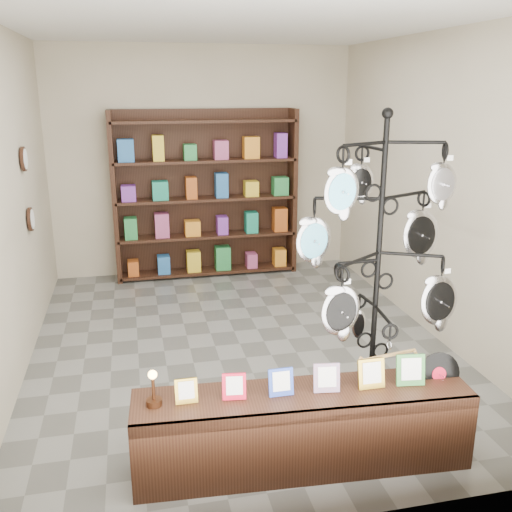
# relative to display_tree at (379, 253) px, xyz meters

# --- Properties ---
(ground) EXTENTS (5.00, 5.00, 0.00)m
(ground) POSITION_rel_display_tree_xyz_m (-0.70, 1.58, -1.36)
(ground) COLOR slate
(ground) RESTS_ON ground
(room_envelope) EXTENTS (5.00, 5.00, 5.00)m
(room_envelope) POSITION_rel_display_tree_xyz_m (-0.70, 1.58, 0.49)
(room_envelope) COLOR beige
(room_envelope) RESTS_ON ground
(display_tree) EXTENTS (1.20, 1.05, 2.35)m
(display_tree) POSITION_rel_display_tree_xyz_m (0.00, 0.00, 0.00)
(display_tree) COLOR black
(display_tree) RESTS_ON ground
(front_shelf) EXTENTS (2.26, 0.60, 0.79)m
(front_shelf) POSITION_rel_display_tree_xyz_m (-0.65, -0.37, -1.08)
(front_shelf) COLOR black
(front_shelf) RESTS_ON ground
(back_shelving) EXTENTS (2.42, 0.36, 2.20)m
(back_shelving) POSITION_rel_display_tree_xyz_m (-0.70, 3.88, -0.33)
(back_shelving) COLOR black
(back_shelving) RESTS_ON ground
(wall_clocks) EXTENTS (0.03, 0.24, 0.84)m
(wall_clocks) POSITION_rel_display_tree_xyz_m (-2.67, 2.38, 0.14)
(wall_clocks) COLOR black
(wall_clocks) RESTS_ON ground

